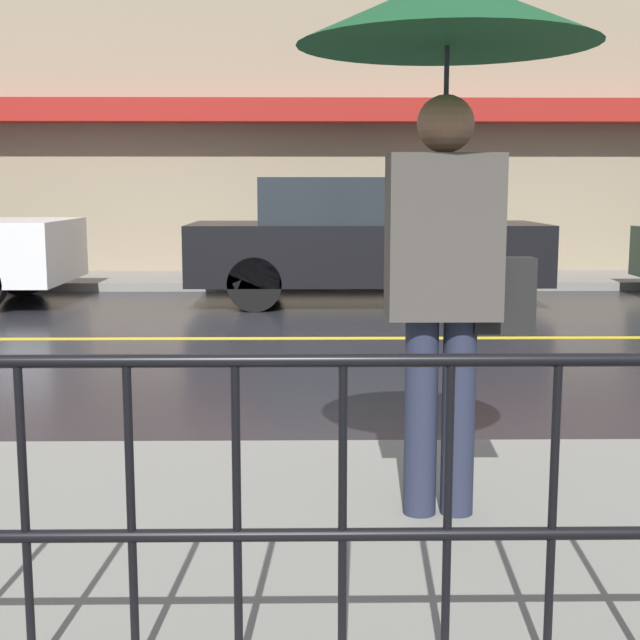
{
  "coord_description": "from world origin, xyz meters",
  "views": [
    {
      "loc": [
        0.33,
        -8.46,
        1.45
      ],
      "look_at": [
        0.41,
        -3.38,
        0.69
      ],
      "focal_mm": 50.0,
      "sensor_mm": 36.0,
      "label": 1
    }
  ],
  "objects": [
    {
      "name": "building_storefront",
      "position": [
        0.0,
        5.89,
        2.78
      ],
      "size": [
        28.0,
        0.85,
        5.59
      ],
      "color": "gray",
      "rests_on": "ground_plane"
    },
    {
      "name": "pedestrian",
      "position": [
        0.87,
        -4.96,
        1.85
      ],
      "size": [
        1.16,
        1.16,
        2.12
      ],
      "rotation": [
        0.0,
        0.0,
        3.14
      ],
      "color": "#23283D",
      "rests_on": "sidewalk_near"
    },
    {
      "name": "railing_foreground",
      "position": [
        -0.0,
        -6.16,
        0.68
      ],
      "size": [
        12.0,
        0.04,
        0.89
      ],
      "color": "black",
      "rests_on": "sidewalk_near"
    },
    {
      "name": "car_black",
      "position": [
        1.02,
        2.66,
        0.79
      ],
      "size": [
        4.35,
        1.7,
        1.56
      ],
      "color": "black",
      "rests_on": "ground_plane"
    },
    {
      "name": "lane_marking",
      "position": [
        0.0,
        0.0,
        0.0
      ],
      "size": [
        25.2,
        0.12,
        0.01
      ],
      "color": "gold",
      "rests_on": "ground_plane"
    },
    {
      "name": "sidewalk_far",
      "position": [
        0.0,
        4.83,
        0.06
      ],
      "size": [
        28.0,
        1.87,
        0.12
      ],
      "color": "gray",
      "rests_on": "ground_plane"
    },
    {
      "name": "ground_plane",
      "position": [
        0.0,
        0.0,
        0.0
      ],
      "size": [
        80.0,
        80.0,
        0.0
      ],
      "primitive_type": "plane",
      "color": "black"
    },
    {
      "name": "sidewalk_near",
      "position": [
        0.0,
        -5.15,
        0.06
      ],
      "size": [
        28.0,
        2.51,
        0.12
      ],
      "color": "gray",
      "rests_on": "ground_plane"
    }
  ]
}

